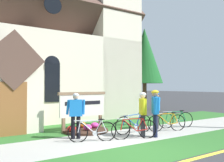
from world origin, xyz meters
name	(u,v)px	position (x,y,z in m)	size (l,w,h in m)	color
ground	(81,130)	(0.00, 4.00, 0.00)	(140.00, 140.00, 0.00)	#333335
sidewalk_slab	(92,141)	(-0.58, 1.92, 0.01)	(32.00, 2.39, 0.01)	#A8A59E
grass_verge	(130,156)	(-0.58, -0.24, 0.00)	(32.00, 1.93, 0.01)	#2D6628
church_lawn	(63,130)	(-0.58, 4.57, 0.00)	(24.00, 2.92, 0.01)	#2D6628
church_building	(33,44)	(-0.24, 10.79, 4.76)	(12.20, 12.06, 13.17)	beige
church_sign	(83,105)	(0.04, 3.87, 1.11)	(2.29, 0.24, 1.68)	#7F6047
flower_bed	(85,129)	(0.03, 3.62, 0.09)	(1.92, 1.92, 0.34)	#382319
bicycle_silver	(93,131)	(-0.59, 1.84, 0.37)	(1.58, 0.67, 0.80)	black
bicycle_blue	(176,120)	(3.94, 2.10, 0.38)	(1.62, 0.65, 0.83)	black
bicycle_orange	(134,129)	(0.88, 1.36, 0.37)	(1.62, 0.66, 0.82)	black
bicycle_white	(167,122)	(3.01, 1.78, 0.37)	(1.63, 0.66, 0.83)	black
bicycle_black	(134,124)	(1.54, 2.19, 0.38)	(1.79, 0.14, 0.86)	black
cyclist_in_green_jersey	(143,110)	(1.43, 1.52, 1.00)	(0.43, 0.58, 1.69)	#2D2D33
cyclist_in_blue_jersey	(155,109)	(1.74, 1.17, 1.06)	(0.49, 0.67, 1.78)	#191E38
cyclist_in_red_jersey	(76,112)	(-0.89, 2.56, 0.98)	(0.59, 0.44, 1.67)	black
cyclist_in_white_jersey	(156,108)	(2.96, 2.37, 0.97)	(0.62, 0.40, 1.66)	#2D2D33
roadside_conifer	(144,56)	(8.43, 9.36, 4.45)	(2.99, 2.99, 6.75)	#4C3823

